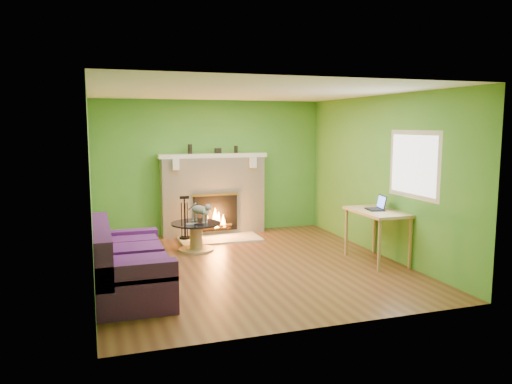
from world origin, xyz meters
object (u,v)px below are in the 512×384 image
sofa (126,266)px  coffee_table (196,234)px  cat (200,212)px  desk (377,217)px

sofa → coffee_table: (1.27, 1.83, -0.07)m
coffee_table → cat: size_ratio=1.56×
coffee_table → desk: (2.53, -1.59, 0.44)m
desk → cat: size_ratio=2.02×
desk → sofa: bearing=-176.4°
coffee_table → cat: (0.08, 0.05, 0.37)m
desk → cat: 2.95m
coffee_table → cat: 0.38m
desk → coffee_table: bearing=147.9°
coffee_table → cat: bearing=32.0°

